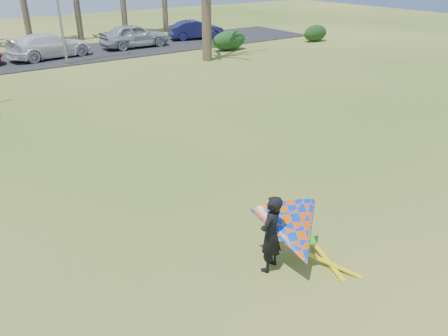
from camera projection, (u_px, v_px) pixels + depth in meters
ground at (272, 239)px, 10.44m from camera, size 100.00×100.00×0.00m
parking_strip at (23, 60)px, 28.81m from camera, size 46.00×7.00×0.06m
hedge_near at (229, 40)px, 31.86m from camera, size 2.79×1.26×1.39m
hedge_far at (315, 33)px, 35.36m from camera, size 2.32×1.09×1.29m
car_3 at (50, 46)px, 29.06m from camera, size 5.78×3.10×1.59m
car_4 at (134, 36)px, 32.53m from camera, size 5.04×2.03×1.72m
car_5 at (196, 30)px, 36.08m from camera, size 4.75×2.58×1.49m
kite_flyer at (292, 234)px, 9.13m from camera, size 2.13×2.39×2.02m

